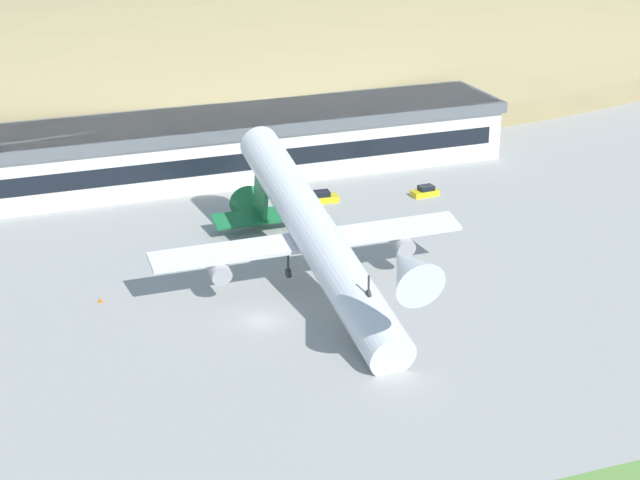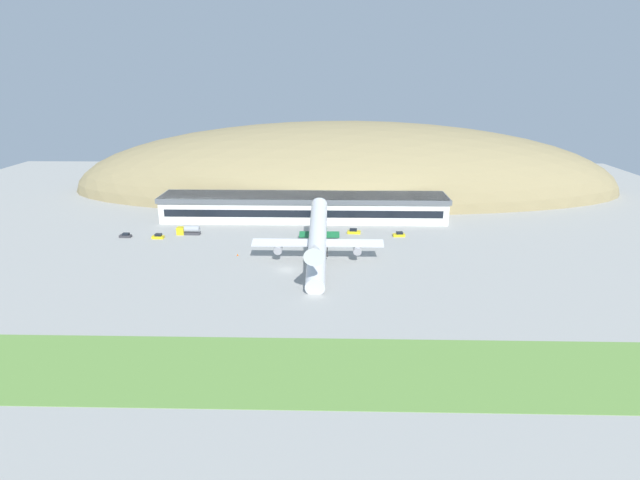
{
  "view_description": "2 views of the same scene",
  "coord_description": "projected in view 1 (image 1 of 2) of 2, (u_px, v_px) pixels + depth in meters",
  "views": [
    {
      "loc": [
        -30.36,
        -97.8,
        50.03
      ],
      "look_at": [
        8.13,
        3.97,
        6.62
      ],
      "focal_mm": 60.0,
      "sensor_mm": 36.0,
      "label": 1
    },
    {
      "loc": [
        11.95,
        -124.13,
        50.12
      ],
      "look_at": [
        8.87,
        3.51,
        7.41
      ],
      "focal_mm": 28.0,
      "sensor_mm": 36.0,
      "label": 2
    }
  ],
  "objects": [
    {
      "name": "traffic_cone_0",
      "position": [
        100.0,
        300.0,
        117.74
      ],
      "size": [
        0.52,
        0.52,
        0.58
      ],
      "color": "orange",
      "rests_on": "ground_plane"
    },
    {
      "name": "cargo_airplane",
      "position": [
        314.0,
        236.0,
        118.99
      ],
      "size": [
        36.64,
        54.1,
        17.05
      ],
      "color": "silver"
    },
    {
      "name": "hill_backdrop",
      "position": [
        194.0,
        96.0,
        204.14
      ],
      "size": [
        242.24,
        86.89,
        60.93
      ],
      "primitive_type": "ellipsoid",
      "color": "#8E7F56",
      "rests_on": "ground_plane"
    },
    {
      "name": "terminal_building",
      "position": [
        171.0,
        148.0,
        154.71
      ],
      "size": [
        101.87,
        15.45,
        9.09
      ],
      "color": "white",
      "rests_on": "ground_plane"
    },
    {
      "name": "service_car_0",
      "position": [
        322.0,
        197.0,
        148.05
      ],
      "size": [
        4.47,
        2.21,
        1.6
      ],
      "color": "gold",
      "rests_on": "ground_plane"
    },
    {
      "name": "ground_plane",
      "position": [
        262.0,
        321.0,
        113.48
      ],
      "size": [
        342.19,
        342.19,
        0.0
      ],
      "primitive_type": "plane",
      "color": "#9E9E99"
    },
    {
      "name": "service_car_1",
      "position": [
        425.0,
        192.0,
        150.5
      ],
      "size": [
        3.95,
        2.12,
        1.48
      ],
      "color": "gold",
      "rests_on": "ground_plane"
    }
  ]
}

